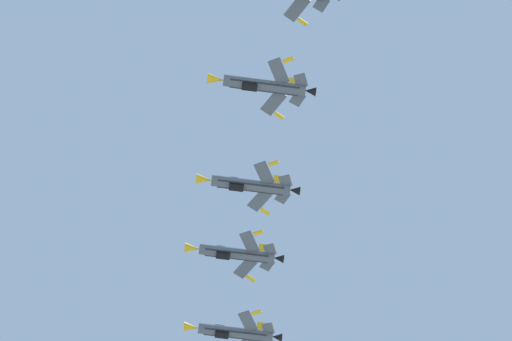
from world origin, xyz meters
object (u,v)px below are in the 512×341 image
fighter_jet_right_wing (249,185)px  fighter_jet_left_outer (235,253)px  fighter_jet_right_outer (234,332)px  fighter_jet_left_wing (263,85)px

fighter_jet_right_wing → fighter_jet_left_outer: (-6.39, 11.85, 2.92)m
fighter_jet_left_outer → fighter_jet_right_outer: (-4.29, 11.92, -3.18)m
fighter_jet_left_wing → fighter_jet_right_outer: 42.44m
fighter_jet_right_outer → fighter_jet_left_outer: bearing=173.6°
fighter_jet_right_wing → fighter_jet_right_outer: fighter_jet_right_wing is taller
fighter_jet_left_outer → fighter_jet_left_wing: bearing=-179.3°
fighter_jet_left_outer → fighter_jet_right_outer: size_ratio=1.00×
fighter_jet_right_wing → fighter_jet_left_outer: size_ratio=1.00×
fighter_jet_right_wing → fighter_jet_right_outer: 26.06m
fighter_jet_left_outer → fighter_jet_right_outer: fighter_jet_left_outer is taller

